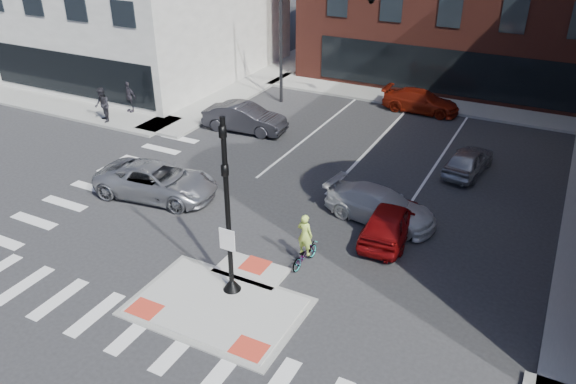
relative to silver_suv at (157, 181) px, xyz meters
The scene contains 16 objects.
ground 7.89m from the silver_suv, 35.52° to the right, with size 120.00×120.00×0.00m, color #28282B.
refuge_island 8.04m from the silver_suv, 37.03° to the right, with size 5.40×4.65×0.13m.
sidewalk_nw 14.93m from the silver_suv, 134.04° to the left, with size 23.50×20.50×0.15m.
sidewalk_n 19.82m from the silver_suv, 61.68° to the left, with size 26.00×3.00×0.15m, color gray.
building_nw 22.20m from the silver_suv, 135.31° to the left, with size 20.40×16.40×14.40m.
signal_pole 7.80m from the silver_suv, 33.11° to the right, with size 0.60×0.60×5.98m.
mast_arm_signal 14.80m from the silver_suv, 77.73° to the left, with size 6.10×2.24×8.00m.
silver_suv is the anchor object (origin of this frame).
red_sedan 10.00m from the silver_suv, ahead, with size 1.65×4.09×1.39m, color #9C0E0F.
white_pickup 9.49m from the silver_suv, 14.87° to the left, with size 1.84×4.53×1.31m, color silver.
bg_car_dark 8.21m from the silver_suv, 94.05° to the left, with size 1.60×4.58×1.51m, color #29292E.
bg_car_silver 14.18m from the silver_suv, 36.51° to the left, with size 1.51×3.74×1.28m, color #AEB1B6.
bg_car_red 17.20m from the silver_suv, 65.48° to the left, with size 1.84×4.52×1.31m, color maroon.
cyclist 7.99m from the silver_suv, 12.00° to the right, with size 0.69×1.60×2.01m.
pedestrian_a 9.86m from the silver_suv, 146.45° to the left, with size 0.95×0.74×1.95m, color black.
pedestrian_b 10.92m from the silver_suv, 137.07° to the left, with size 1.07×0.45×1.83m, color #2D2933.
Camera 1 is at (8.38, -11.85, 11.59)m, focal length 35.00 mm.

